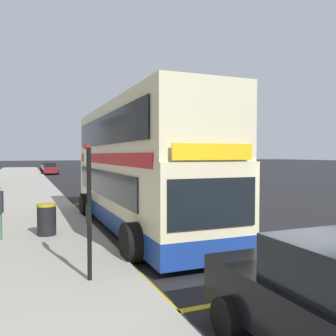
# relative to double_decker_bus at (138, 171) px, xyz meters

# --- Properties ---
(ground_plane) EXTENTS (260.00, 260.00, 0.00)m
(ground_plane) POSITION_rel_double_decker_bus_xyz_m (2.46, 26.08, -2.06)
(ground_plane) COLOR black
(pavement_near) EXTENTS (6.00, 76.00, 0.14)m
(pavement_near) POSITION_rel_double_decker_bus_xyz_m (-4.54, 26.08, -1.99)
(pavement_near) COLOR #A39E93
(pavement_near) RESTS_ON ground
(double_decker_bus) EXTENTS (3.19, 11.04, 4.40)m
(double_decker_bus) POSITION_rel_double_decker_bus_xyz_m (0.00, 0.00, 0.00)
(double_decker_bus) COLOR beige
(double_decker_bus) RESTS_ON ground
(bus_bay_markings) EXTENTS (2.87, 14.12, 0.01)m
(bus_bay_markings) POSITION_rel_double_decker_bus_xyz_m (-0.11, 0.12, -2.06)
(bus_bay_markings) COLOR gold
(bus_bay_markings) RESTS_ON ground
(bus_stop_sign) EXTENTS (0.09, 0.51, 2.73)m
(bus_stop_sign) POSITION_rel_double_decker_bus_xyz_m (-2.61, -5.06, -0.32)
(bus_stop_sign) COLOR black
(bus_stop_sign) RESTS_ON pavement_near
(parked_car_maroon_far) EXTENTS (2.09, 4.20, 1.62)m
(parked_car_maroon_far) POSITION_rel_double_decker_bus_xyz_m (-0.62, 37.74, -1.26)
(parked_car_maroon_far) COLOR maroon
(parked_car_maroon_far) RESTS_ON ground
(parked_car_silver_across) EXTENTS (2.09, 4.20, 1.62)m
(parked_car_silver_across) POSITION_rel_double_decker_bus_xyz_m (-0.43, 45.14, -1.26)
(parked_car_silver_across) COLOR #B2B5BA
(parked_car_silver_across) RESTS_ON ground
(parked_car_maroon_distant) EXTENTS (2.09, 4.20, 1.62)m
(parked_car_maroon_distant) POSITION_rel_double_decker_bus_xyz_m (7.18, 46.35, -1.26)
(parked_car_maroon_distant) COLOR maroon
(parked_car_maroon_distant) RESTS_ON ground
(litter_bin) EXTENTS (0.60, 0.60, 0.99)m
(litter_bin) POSITION_rel_double_decker_bus_xyz_m (-3.17, -0.62, -1.43)
(litter_bin) COLOR black
(litter_bin) RESTS_ON pavement_near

